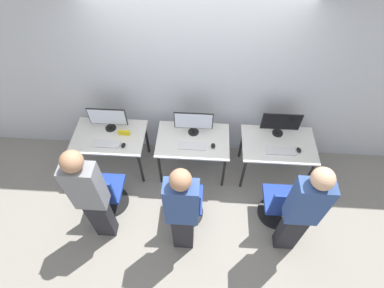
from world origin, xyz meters
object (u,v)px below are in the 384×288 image
at_px(keyboard_left, 106,144).
at_px(office_chair_left, 106,194).
at_px(monitor_left, 108,118).
at_px(mouse_center, 213,146).
at_px(office_chair_right, 280,205).
at_px(keyboard_right, 280,151).
at_px(keyboard_center, 192,146).
at_px(mouse_right, 299,150).
at_px(person_left, 90,196).
at_px(mouse_left, 123,145).
at_px(office_chair_center, 186,205).
at_px(monitor_center, 194,122).
at_px(person_right, 302,211).
at_px(person_center, 182,211).
at_px(monitor_right, 281,123).

distance_m(keyboard_left, office_chair_left, 0.68).
bearing_deg(monitor_left, mouse_center, -9.48).
xyz_separation_m(monitor_left, office_chair_right, (2.39, -0.90, -0.57)).
relative_size(office_chair_left, keyboard_right, 2.20).
height_order(keyboard_center, mouse_right, mouse_right).
bearing_deg(mouse_right, person_left, -158.81).
bearing_deg(keyboard_center, office_chair_left, -152.03).
distance_m(office_chair_left, mouse_center, 1.59).
bearing_deg(keyboard_right, keyboard_left, -179.47).
relative_size(person_left, mouse_center, 19.21).
xyz_separation_m(mouse_left, mouse_right, (2.39, 0.07, 0.00)).
bearing_deg(office_chair_center, keyboard_left, 149.79).
xyz_separation_m(keyboard_left, mouse_center, (1.48, 0.05, 0.01)).
relative_size(keyboard_left, monitor_center, 0.74).
distance_m(monitor_center, person_right, 1.78).
relative_size(monitor_center, mouse_right, 5.94).
relative_size(keyboard_left, person_left, 0.23).
relative_size(monitor_left, office_chair_center, 0.62).
distance_m(monitor_center, office_chair_right, 1.60).
xyz_separation_m(keyboard_left, person_left, (0.10, -0.93, 0.24)).
xyz_separation_m(keyboard_left, person_center, (1.15, -1.03, 0.20)).
height_order(office_chair_center, office_chair_right, same).
bearing_deg(mouse_left, monitor_right, 9.65).
bearing_deg(keyboard_left, person_left, -83.59).
xyz_separation_m(monitor_right, mouse_right, (0.25, -0.30, -0.20)).
distance_m(person_left, keyboard_center, 1.47).
relative_size(keyboard_center, mouse_center, 4.37).
bearing_deg(mouse_left, office_chair_center, -35.92).
bearing_deg(office_chair_left, keyboard_center, 27.97).
height_order(monitor_left, monitor_right, same).
height_order(office_chair_center, mouse_right, office_chair_center).
xyz_separation_m(monitor_center, keyboard_right, (1.19, -0.27, -0.20)).
xyz_separation_m(mouse_center, office_chair_center, (-0.33, -0.72, -0.37)).
xyz_separation_m(person_left, mouse_right, (2.53, 0.98, -0.23)).
xyz_separation_m(mouse_right, office_chair_right, (-0.24, -0.65, -0.37)).
relative_size(monitor_left, office_chair_left, 0.62).
distance_m(office_chair_center, keyboard_right, 1.46).
bearing_deg(keyboard_left, person_center, -42.06).
distance_m(person_left, mouse_right, 2.72).
xyz_separation_m(monitor_left, mouse_center, (1.48, -0.25, -0.20)).
xyz_separation_m(keyboard_right, office_chair_right, (0.01, -0.62, -0.37)).
bearing_deg(mouse_left, keyboard_left, 176.12).
relative_size(monitor_center, person_center, 0.32).
relative_size(monitor_left, office_chair_right, 0.62).
bearing_deg(keyboard_right, mouse_right, 6.01).
relative_size(mouse_left, mouse_right, 1.00).
distance_m(keyboard_center, person_center, 1.09).
distance_m(mouse_left, keyboard_right, 2.14).
height_order(office_chair_center, keyboard_right, office_chair_center).
xyz_separation_m(keyboard_left, office_chair_right, (2.39, -0.60, -0.37)).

